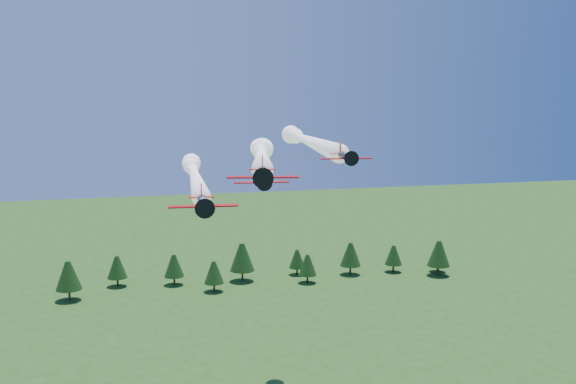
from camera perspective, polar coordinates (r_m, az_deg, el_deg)
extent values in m
cylinder|color=black|center=(70.21, -2.26, 1.65)|extent=(2.22, 5.81, 1.06)
cone|color=black|center=(66.90, -2.24, 1.32)|extent=(1.23, 1.15, 1.06)
cone|color=black|center=(66.27, -2.23, 1.25)|extent=(0.55, 0.56, 0.47)
cylinder|color=black|center=(66.09, -2.23, 1.23)|extent=(2.18, 0.50, 2.22)
cube|color=red|center=(69.83, -2.25, 1.33)|extent=(7.96, 3.03, 0.13)
cube|color=red|center=(73.94, -2.28, 2.02)|extent=(3.19, 1.52, 0.07)
cube|color=red|center=(73.95, -2.29, 2.69)|extent=(0.30, 1.00, 1.54)
ellipsoid|color=#88B5D3|center=(69.21, -2.25, 1.90)|extent=(1.01, 1.40, 0.66)
sphere|color=white|center=(99.93, -2.39, 3.63)|extent=(2.30, 2.30, 2.30)
sphere|color=white|center=(103.55, -2.40, 3.79)|extent=(3.00, 3.00, 3.00)
sphere|color=white|center=(107.17, -2.41, 3.95)|extent=(3.70, 3.70, 3.70)
cylinder|color=black|center=(79.80, -7.56, -0.93)|extent=(1.62, 6.27, 1.15)
cone|color=black|center=(76.23, -7.43, -1.36)|extent=(1.22, 1.12, 1.15)
cone|color=black|center=(75.55, -7.41, -1.45)|extent=(0.54, 0.55, 0.50)
cylinder|color=black|center=(75.36, -7.40, -1.48)|extent=(2.41, 0.23, 2.41)
cube|color=red|center=(79.40, -7.54, -1.25)|extent=(8.59, 2.20, 0.14)
cube|color=red|center=(83.81, -7.70, -0.45)|extent=(3.39, 1.23, 0.08)
cube|color=red|center=(83.79, -7.71, 0.18)|extent=(0.19, 1.10, 1.66)
ellipsoid|color=#88B5D3|center=(78.70, -7.53, -0.72)|extent=(0.93, 1.44, 0.72)
sphere|color=white|center=(119.21, -8.48, 2.09)|extent=(2.30, 2.30, 2.30)
sphere|color=white|center=(124.15, -8.56, 2.34)|extent=(3.00, 3.00, 3.00)
sphere|color=white|center=(129.11, -8.63, 2.56)|extent=(3.70, 3.70, 3.70)
cylinder|color=black|center=(80.52, 5.11, 3.21)|extent=(1.49, 4.84, 0.88)
cone|color=black|center=(77.82, 5.55, 3.03)|extent=(0.98, 0.90, 0.88)
cone|color=black|center=(77.31, 5.64, 2.99)|extent=(0.44, 0.44, 0.39)
cylinder|color=black|center=(77.16, 5.66, 2.98)|extent=(1.84, 0.27, 1.85)
cube|color=red|center=(80.21, 5.17, 2.99)|extent=(6.63, 2.03, 0.11)
cube|color=red|center=(83.57, 4.66, 3.43)|extent=(2.64, 1.07, 0.06)
cube|color=red|center=(83.60, 4.65, 3.92)|extent=(0.19, 0.84, 1.28)
ellipsoid|color=#88B5D3|center=(79.72, 5.24, 3.41)|extent=(0.77, 1.13, 0.55)
sphere|color=white|center=(121.47, 0.90, 4.95)|extent=(2.30, 2.30, 2.30)
sphere|color=white|center=(126.81, 0.56, 5.09)|extent=(3.00, 3.00, 3.00)
sphere|color=white|center=(132.15, 0.24, 5.22)|extent=(3.70, 3.70, 3.70)
cylinder|color=black|center=(85.53, -2.46, 1.12)|extent=(1.45, 5.43, 0.99)
cone|color=black|center=(82.46, -2.18, 0.85)|extent=(1.07, 0.97, 0.99)
cone|color=black|center=(81.87, -2.12, 0.80)|extent=(0.47, 0.48, 0.44)
cylinder|color=black|center=(81.71, -2.11, 0.78)|extent=(2.08, 0.22, 2.08)
cube|color=red|center=(85.18, -2.42, 0.87)|extent=(7.43, 1.96, 0.12)
cube|color=red|center=(89.00, -2.75, 1.43)|extent=(2.94, 1.09, 0.07)
cube|color=red|center=(89.00, -2.76, 1.94)|extent=(0.17, 0.95, 1.44)
ellipsoid|color=#88B5D3|center=(84.61, -2.38, 1.31)|extent=(0.81, 1.25, 0.62)
cylinder|color=#382314|center=(215.82, 13.14, -6.60)|extent=(0.60, 0.60, 2.40)
cone|color=black|center=(214.78, 13.18, -5.50)|extent=(5.48, 5.48, 6.16)
cylinder|color=#382314|center=(198.16, 1.74, -7.72)|extent=(0.60, 0.60, 2.46)
cone|color=black|center=(196.99, 1.75, -6.49)|extent=(5.62, 5.62, 6.33)
cylinder|color=#382314|center=(212.80, 9.33, -6.70)|extent=(0.60, 0.60, 2.46)
cone|color=black|center=(211.71, 9.36, -5.55)|extent=(5.62, 5.62, 6.32)
cylinder|color=#382314|center=(198.90, -10.07, -7.76)|extent=(0.60, 0.60, 2.62)
cone|color=black|center=(197.67, -10.10, -6.46)|extent=(5.98, 5.98, 6.73)
cylinder|color=#382314|center=(200.25, -4.08, -7.44)|extent=(0.60, 0.60, 3.33)
cone|color=black|center=(198.72, -4.10, -5.78)|extent=(7.61, 7.61, 8.57)
cylinder|color=#382314|center=(190.62, -6.58, -8.41)|extent=(0.60, 0.60, 2.54)
cone|color=black|center=(189.38, -6.60, -7.10)|extent=(5.79, 5.79, 6.52)
cylinder|color=#382314|center=(207.97, 5.56, -6.92)|extent=(0.60, 0.60, 2.91)
cone|color=black|center=(206.67, 5.58, -5.53)|extent=(6.64, 6.64, 7.47)
cylinder|color=#382314|center=(201.02, -14.90, -7.75)|extent=(0.60, 0.60, 2.61)
cone|color=black|center=(199.81, -14.95, -6.46)|extent=(5.97, 5.97, 6.72)
cylinder|color=#382314|center=(191.43, -18.85, -8.65)|extent=(0.60, 0.60, 3.14)
cone|color=black|center=(189.92, -18.93, -7.03)|extent=(7.18, 7.18, 8.08)
cylinder|color=#382314|center=(206.86, 0.81, -7.05)|extent=(0.60, 0.60, 2.29)
cone|color=black|center=(205.82, 0.81, -5.95)|extent=(5.23, 5.23, 5.89)
cylinder|color=#382314|center=(211.42, 13.20, -6.81)|extent=(0.60, 0.60, 3.16)
cone|color=black|center=(210.04, 13.25, -5.33)|extent=(7.22, 7.22, 8.12)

